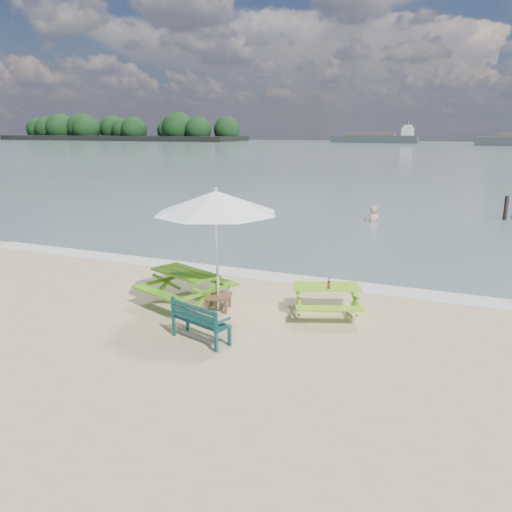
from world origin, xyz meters
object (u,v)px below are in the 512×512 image
at_px(swimmer, 372,226).
at_px(picnic_table_right, 327,301).
at_px(park_bench, 201,329).
at_px(picnic_table_left, 186,288).
at_px(side_table, 218,302).
at_px(beer_bottle, 329,285).
at_px(patio_umbrella, 216,202).

bearing_deg(swimmer, picnic_table_right, -84.79).
relative_size(picnic_table_right, swimmer, 1.08).
relative_size(picnic_table_right, park_bench, 1.49).
xyz_separation_m(picnic_table_left, side_table, (0.87, -0.05, -0.20)).
height_order(park_bench, side_table, park_bench).
bearing_deg(swimmer, side_table, -95.62).
xyz_separation_m(park_bench, swimmer, (0.78, 14.47, -0.47)).
xyz_separation_m(beer_bottle, swimmer, (-1.19, 12.34, -0.99)).
bearing_deg(swimmer, beer_bottle, -84.48).
distance_m(picnic_table_left, picnic_table_right, 3.30).
height_order(picnic_table_left, picnic_table_right, picnic_table_left).
distance_m(picnic_table_left, beer_bottle, 3.37).
height_order(side_table, beer_bottle, beer_bottle).
distance_m(picnic_table_right, side_table, 2.47).
xyz_separation_m(picnic_table_right, side_table, (-2.37, -0.67, -0.14)).
bearing_deg(picnic_table_right, picnic_table_left, -169.23).
height_order(picnic_table_left, park_bench, picnic_table_left).
bearing_deg(swimmer, park_bench, -93.10).
distance_m(park_bench, beer_bottle, 2.95).
height_order(picnic_table_right, swimmer, swimmer).
distance_m(picnic_table_right, beer_bottle, 0.49).
height_order(park_bench, beer_bottle, beer_bottle).
distance_m(patio_umbrella, swimmer, 13.15).
height_order(picnic_table_left, beer_bottle, beer_bottle).
bearing_deg(picnic_table_left, side_table, -3.49).
bearing_deg(picnic_table_right, patio_umbrella, -164.21).
distance_m(picnic_table_left, park_bench, 2.19).
relative_size(patio_umbrella, beer_bottle, 13.41).
xyz_separation_m(side_table, patio_umbrella, (0.00, -0.00, 2.30)).
bearing_deg(swimmer, picnic_table_left, -99.50).
xyz_separation_m(side_table, swimmer, (1.26, 12.81, -0.41)).
distance_m(side_table, beer_bottle, 2.56).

